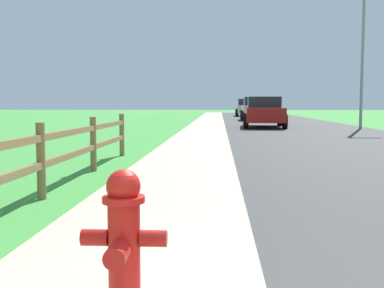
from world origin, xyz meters
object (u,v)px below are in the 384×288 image
Objects in this scene: parked_car_beige at (256,109)px; fire_hydrant at (124,242)px; parked_suv_red at (264,112)px; street_lamp at (365,36)px; parked_car_silver at (247,107)px.

fire_hydrant is at bearing -95.65° from parked_car_beige.
fire_hydrant is 0.18× the size of parked_suv_red.
parked_suv_red is 0.63× the size of street_lamp.
parked_car_silver is at bearing 100.80° from street_lamp.
parked_suv_red reaches higher than fire_hydrant.
fire_hydrant is 42.30m from parked_car_silver.
parked_suv_red is at bearing 164.43° from street_lamp.
parked_car_beige is (0.33, 9.88, 0.05)m from parked_suv_red.
street_lamp reaches higher than parked_suv_red.
street_lamp reaches higher than parked_car_beige.
parked_car_silver is (3.15, 42.18, 0.38)m from fire_hydrant.
parked_suv_red is at bearing 82.66° from fire_hydrant.
parked_suv_red is 9.88m from parked_car_beige.
fire_hydrant is 31.66m from parked_car_beige.
parked_suv_red is at bearing -91.01° from parked_car_silver.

